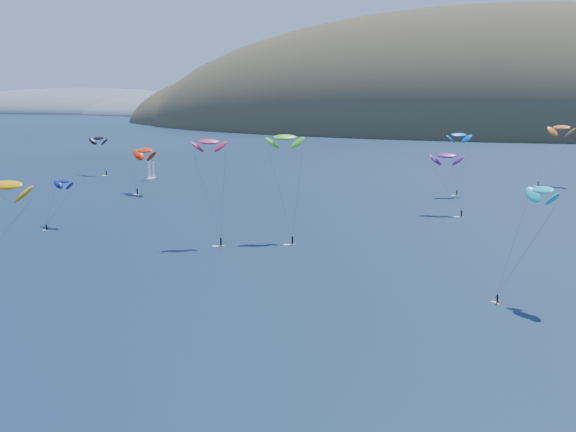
# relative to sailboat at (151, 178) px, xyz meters

# --- Properties ---
(ground) EXTENTS (2800.00, 2800.00, 0.00)m
(ground) POSITION_rel_sailboat_xyz_m (83.42, -188.58, -0.88)
(ground) COLOR black
(ground) RESTS_ON ground
(island) EXTENTS (730.00, 300.00, 210.00)m
(island) POSITION_rel_sailboat_xyz_m (122.82, 373.78, -11.62)
(island) COLOR #3D3526
(island) RESTS_ON ground
(headland) EXTENTS (460.00, 250.00, 60.00)m
(headland) POSITION_rel_sailboat_xyz_m (-361.84, 561.50, -4.24)
(headland) COLOR slate
(headland) RESTS_ON ground
(sailboat) EXTENTS (8.05, 6.95, 9.95)m
(sailboat) POSITION_rel_sailboat_xyz_m (0.00, 0.00, 0.00)
(sailboat) COLOR silver
(sailboat) RESTS_ON ground
(kitesurfer_1) EXTENTS (12.19, 11.47, 16.93)m
(kitesurfer_1) POSITION_rel_sailboat_xyz_m (14.37, -30.37, 12.94)
(kitesurfer_1) COLOR #F7F51B
(kitesurfer_1) RESTS_ON ground
(kitesurfer_2) EXTENTS (11.71, 9.47, 21.94)m
(kitesurfer_2) POSITION_rel_sailboat_xyz_m (54.28, -151.52, 18.38)
(kitesurfer_2) COLOR #F7F51B
(kitesurfer_2) RESTS_ON ground
(kitesurfer_3) EXTENTS (10.16, 13.16, 25.73)m
(kitesurfer_3) POSITION_rel_sailboat_xyz_m (81.18, -85.76, 22.42)
(kitesurfer_3) COLOR #F7F51B
(kitesurfer_3) RESTS_ON ground
(kitesurfer_4) EXTENTS (9.07, 7.90, 21.43)m
(kitesurfer_4) POSITION_rel_sailboat_xyz_m (111.38, -2.20, 18.17)
(kitesurfer_4) COLOR #F7F51B
(kitesurfer_4) RESTS_ON ground
(kitesurfer_5) EXTENTS (10.43, 9.36, 20.83)m
(kitesurfer_5) POSITION_rel_sailboat_xyz_m (139.16, -124.76, 17.79)
(kitesurfer_5) COLOR #F7F51B
(kitesurfer_5) RESTS_ON ground
(kitesurfer_6) EXTENTS (10.69, 9.83, 18.32)m
(kitesurfer_6) POSITION_rel_sailboat_xyz_m (112.47, -38.86, 14.94)
(kitesurfer_6) COLOR #F7F51B
(kitesurfer_6) RESTS_ON ground
(kitesurfer_9) EXTENTS (9.35, 8.45, 24.93)m
(kitesurfer_9) POSITION_rel_sailboat_xyz_m (66.90, -96.86, 21.85)
(kitesurfer_9) COLOR #F7F51B
(kitesurfer_9) RESTS_ON ground
(kitesurfer_10) EXTENTS (7.63, 12.02, 13.22)m
(kitesurfer_10) POSITION_rel_sailboat_xyz_m (23.24, -89.27, 10.37)
(kitesurfer_10) COLOR #F7F51B
(kitesurfer_10) RESTS_ON ground
(kitesurfer_11) EXTENTS (13.02, 15.57, 22.80)m
(kitesurfer_11) POSITION_rel_sailboat_xyz_m (142.42, 36.22, 19.01)
(kitesurfer_11) COLOR #F7F51B
(kitesurfer_11) RESTS_ON ground
(kitesurfer_12) EXTENTS (10.48, 6.81, 16.38)m
(kitesurfer_12) POSITION_rel_sailboat_xyz_m (-27.39, 9.60, 13.11)
(kitesurfer_12) COLOR #F7F51B
(kitesurfer_12) RESTS_ON ground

